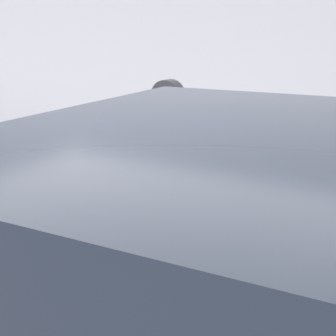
{
  "coord_description": "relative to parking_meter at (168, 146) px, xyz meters",
  "views": [
    {
      "loc": [
        1.48,
        -1.75,
        2.07
      ],
      "look_at": [
        -0.15,
        1.0,
        1.12
      ],
      "focal_mm": 50.0,
      "sensor_mm": 36.0,
      "label": 1
    }
  ],
  "objects": [
    {
      "name": "sidewalk",
      "position": [
        0.15,
        1.2,
        -1.21
      ],
      "size": [
        24.0,
        2.8,
        0.14
      ],
      "color": "#BCB7AD",
      "rests_on": "ground_plane"
    },
    {
      "name": "parking_meter",
      "position": [
        0.0,
        0.0,
        0.0
      ],
      "size": [
        0.22,
        0.13,
        1.61
      ],
      "color": "gray",
      "rests_on": "sidewalk"
    }
  ]
}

